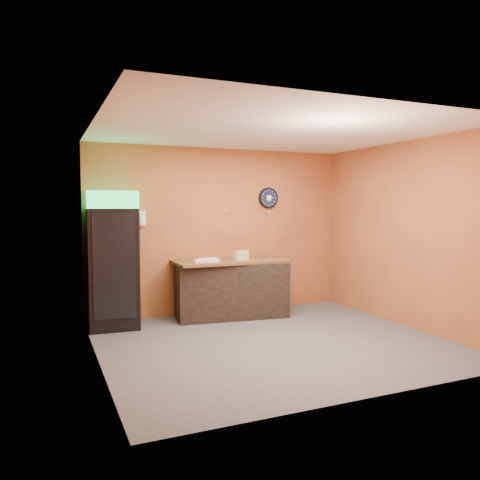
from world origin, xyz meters
TOP-DOWN VIEW (x-y plane):
  - floor at (0.00, 0.00)m, footprint 4.50×4.50m
  - back_wall at (0.00, 2.00)m, footprint 4.50×0.02m
  - left_wall at (-2.25, 0.00)m, footprint 0.02×4.00m
  - right_wall at (2.25, 0.00)m, footprint 0.02×4.00m
  - ceiling at (0.00, 0.00)m, footprint 4.50×4.00m
  - beverage_cooler at (-1.85, 1.60)m, footprint 0.77×0.78m
  - prep_counter at (0.03, 1.60)m, footprint 1.89×1.02m
  - wall_clock at (0.91, 1.97)m, footprint 0.37×0.06m
  - wall_phone at (-1.36, 1.95)m, footprint 0.13×0.11m
  - butcher_paper at (0.03, 1.60)m, footprint 1.86×0.87m
  - sub_roll_stack at (0.16, 1.46)m, footprint 0.27×0.16m
  - wrapped_sandwich_left at (-0.50, 1.47)m, footprint 0.33×0.20m
  - wrapped_sandwich_mid at (-0.40, 1.42)m, footprint 0.32×0.17m
  - wrapped_sandwich_right at (-0.36, 1.65)m, footprint 0.32×0.19m
  - kitchen_tool at (-0.20, 1.68)m, footprint 0.06×0.06m

SIDE VIEW (x-z plane):
  - floor at x=0.00m, z-range 0.00..0.00m
  - prep_counter at x=0.03m, z-range 0.00..0.90m
  - butcher_paper at x=0.03m, z-range 0.90..0.94m
  - wrapped_sandwich_right at x=-0.36m, z-range 0.94..0.98m
  - wrapped_sandwich_mid at x=-0.40m, z-range 0.94..0.98m
  - wrapped_sandwich_left at x=-0.50m, z-range 0.94..0.98m
  - kitchen_tool at x=-0.20m, z-range 0.94..1.00m
  - beverage_cooler at x=-1.85m, z-range -0.02..2.02m
  - sub_roll_stack at x=0.16m, z-range 0.94..1.10m
  - back_wall at x=0.00m, z-range 0.00..2.80m
  - left_wall at x=-2.25m, z-range 0.00..2.80m
  - right_wall at x=2.25m, z-range 0.00..2.80m
  - wall_phone at x=-1.36m, z-range 1.51..1.74m
  - wall_clock at x=0.91m, z-range 1.79..2.15m
  - ceiling at x=0.00m, z-range 2.79..2.81m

